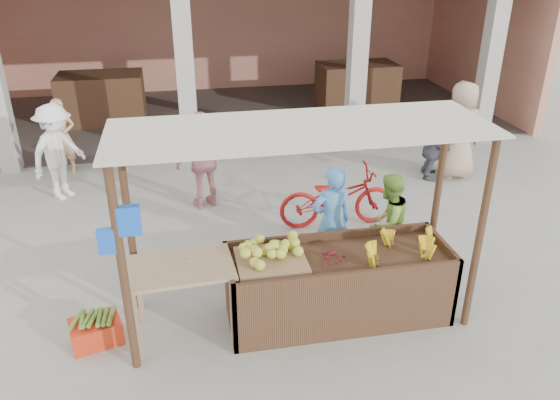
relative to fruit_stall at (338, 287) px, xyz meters
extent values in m
plane|color=gray|center=(-0.50, 0.00, -0.40)|extent=(60.00, 60.00, 0.00)
cube|color=tan|center=(-0.50, 11.40, 1.60)|extent=(14.00, 0.20, 4.00)
cube|color=tan|center=(6.40, 8.50, 1.60)|extent=(0.20, 6.00, 4.00)
cube|color=#A5A197|center=(-1.50, 5.65, 1.60)|extent=(0.35, 0.35, 4.00)
cube|color=#A5A197|center=(2.00, 5.65, 1.60)|extent=(0.35, 0.35, 4.00)
cube|color=#A5A197|center=(5.00, 5.65, 1.60)|extent=(0.35, 0.35, 4.00)
cube|color=#533421|center=(-3.50, 8.50, 0.20)|extent=(2.00, 1.20, 1.20)
cube|color=#533421|center=(3.00, 8.50, 0.20)|extent=(2.00, 1.20, 1.20)
cube|color=#533421|center=(0.00, 0.00, 0.00)|extent=(2.60, 0.95, 0.80)
cylinder|color=#533421|center=(-2.35, -0.45, 0.78)|extent=(0.09, 0.09, 2.35)
cylinder|color=#533421|center=(1.45, -0.45, 0.78)|extent=(0.09, 0.09, 2.35)
cylinder|color=#533421|center=(-2.35, 0.60, 0.78)|extent=(0.09, 0.09, 2.35)
cylinder|color=#533421|center=(1.45, 0.60, 0.78)|extent=(0.09, 0.09, 2.35)
cube|color=beige|center=(-0.45, 0.08, 1.97)|extent=(4.00, 1.35, 0.03)
cube|color=blue|center=(-2.23, -0.45, 1.35)|extent=(0.22, 0.08, 0.30)
cube|color=blue|center=(-2.45, -0.45, 1.15)|extent=(0.18, 0.07, 0.26)
cube|color=#96724D|center=(-0.79, 0.05, 0.43)|extent=(0.79, 0.68, 0.06)
ellipsoid|color=yellow|center=(-0.79, 0.05, 0.53)|extent=(0.67, 0.59, 0.15)
ellipsoid|color=maroon|center=(-0.12, -0.05, 0.46)|extent=(0.40, 0.33, 0.13)
cube|color=tan|center=(-1.80, 0.00, 0.49)|extent=(1.17, 0.82, 0.04)
cube|color=tan|center=(-2.31, -0.33, 0.04)|extent=(0.06, 0.06, 0.87)
cube|color=tan|center=(-1.28, -0.33, 0.04)|extent=(0.06, 0.06, 0.87)
cube|color=tan|center=(-2.31, 0.32, 0.04)|extent=(0.06, 0.06, 0.87)
cube|color=tan|center=(-1.28, 0.32, 0.04)|extent=(0.06, 0.06, 0.87)
cube|color=red|center=(-2.80, 0.03, -0.26)|extent=(0.63, 0.53, 0.28)
ellipsoid|color=brown|center=(2.20, 5.42, -0.12)|extent=(0.42, 0.42, 0.57)
ellipsoid|color=brown|center=(2.53, 5.47, -0.12)|extent=(0.42, 0.42, 0.57)
imported|color=#5399E1|center=(0.17, 0.91, 0.43)|extent=(0.68, 0.53, 1.67)
imported|color=#8CBD46|center=(0.94, 0.90, 0.34)|extent=(0.82, 0.73, 1.47)
imported|color=maroon|center=(0.64, 2.23, 0.10)|extent=(0.71, 1.94, 1.00)
imported|color=white|center=(-3.78, 4.14, 0.51)|extent=(1.16, 1.29, 1.82)
imported|color=#C57D82|center=(-1.34, 3.31, 0.48)|extent=(1.16, 0.87, 1.77)
imported|color=tan|center=(3.42, 3.70, 0.62)|extent=(0.98, 0.64, 2.03)
imported|color=#545461|center=(2.95, 3.79, 0.37)|extent=(1.01, 1.53, 1.53)
imported|color=tan|center=(-3.92, 5.35, 0.35)|extent=(0.60, 0.48, 1.51)
camera|label=1|loc=(-1.69, -5.16, 3.74)|focal=35.00mm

